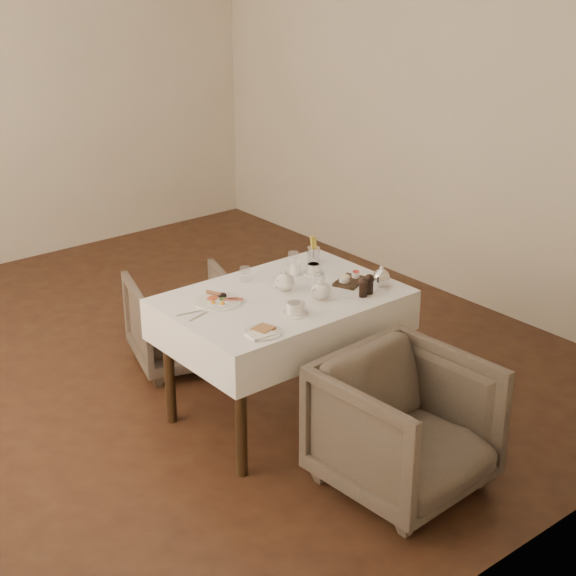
% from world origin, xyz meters
% --- Properties ---
extents(table, '(1.28, 0.88, 0.75)m').
position_xyz_m(table, '(0.11, -0.89, 0.64)').
color(table, black).
rests_on(table, ground).
extents(armchair_near, '(0.77, 0.79, 0.69)m').
position_xyz_m(armchair_near, '(0.14, -1.82, 0.34)').
color(armchair_near, '#4F443A').
rests_on(armchair_near, ground).
extents(armchair_far, '(0.79, 0.80, 0.59)m').
position_xyz_m(armchair_far, '(0.04, 0.04, 0.29)').
color(armchair_far, '#4F443A').
rests_on(armchair_far, ground).
extents(breakfast_plate, '(0.26, 0.26, 0.03)m').
position_xyz_m(breakfast_plate, '(-0.22, -0.75, 0.76)').
color(breakfast_plate, white).
rests_on(breakfast_plate, table).
extents(side_plate, '(0.19, 0.19, 0.02)m').
position_xyz_m(side_plate, '(-0.28, -1.21, 0.76)').
color(side_plate, white).
rests_on(side_plate, table).
extents(teapot_centre, '(0.16, 0.13, 0.12)m').
position_xyz_m(teapot_centre, '(0.16, -0.85, 0.82)').
color(teapot_centre, white).
rests_on(teapot_centre, table).
extents(teapot_front, '(0.16, 0.13, 0.12)m').
position_xyz_m(teapot_front, '(0.24, -1.07, 0.81)').
color(teapot_front, white).
rests_on(teapot_front, table).
extents(creamer, '(0.06, 0.06, 0.07)m').
position_xyz_m(creamer, '(0.36, -0.70, 0.79)').
color(creamer, white).
rests_on(creamer, table).
extents(teacup_near, '(0.14, 0.14, 0.07)m').
position_xyz_m(teacup_near, '(0.00, -1.14, 0.79)').
color(teacup_near, white).
rests_on(teacup_near, table).
extents(teacup_far, '(0.12, 0.12, 0.06)m').
position_xyz_m(teacup_far, '(0.46, -0.76, 0.78)').
color(teacup_far, white).
rests_on(teacup_far, table).
extents(glass_left, '(0.07, 0.07, 0.09)m').
position_xyz_m(glass_left, '(0.08, -0.60, 0.80)').
color(glass_left, silver).
rests_on(glass_left, table).
extents(glass_mid, '(0.07, 0.07, 0.09)m').
position_xyz_m(glass_mid, '(0.32, -0.97, 0.80)').
color(glass_mid, silver).
rests_on(glass_mid, table).
extents(glass_right, '(0.07, 0.07, 0.09)m').
position_xyz_m(glass_right, '(0.44, -0.59, 0.80)').
color(glass_right, silver).
rests_on(glass_right, table).
extents(condiment_board, '(0.23, 0.19, 0.05)m').
position_xyz_m(condiment_board, '(0.52, -1.00, 0.77)').
color(condiment_board, black).
rests_on(condiment_board, table).
extents(pepper_mill_left, '(0.05, 0.05, 0.11)m').
position_xyz_m(pepper_mill_left, '(0.44, -1.19, 0.81)').
color(pepper_mill_left, black).
rests_on(pepper_mill_left, table).
extents(pepper_mill_right, '(0.06, 0.06, 0.11)m').
position_xyz_m(pepper_mill_right, '(0.50, -1.18, 0.81)').
color(pepper_mill_right, black).
rests_on(pepper_mill_right, table).
extents(silver_pot, '(0.14, 0.13, 0.13)m').
position_xyz_m(silver_pot, '(0.61, -1.15, 0.82)').
color(silver_pot, white).
rests_on(silver_pot, table).
extents(fries_cup, '(0.08, 0.08, 0.16)m').
position_xyz_m(fries_cup, '(0.58, -0.61, 0.83)').
color(fries_cup, silver).
rests_on(fries_cup, table).
extents(cutlery_fork, '(0.20, 0.05, 0.00)m').
position_xyz_m(cutlery_fork, '(-0.40, -0.78, 0.76)').
color(cutlery_fork, silver).
rests_on(cutlery_fork, table).
extents(cutlery_knife, '(0.18, 0.07, 0.00)m').
position_xyz_m(cutlery_knife, '(-0.39, -0.84, 0.76)').
color(cutlery_knife, silver).
rests_on(cutlery_knife, table).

